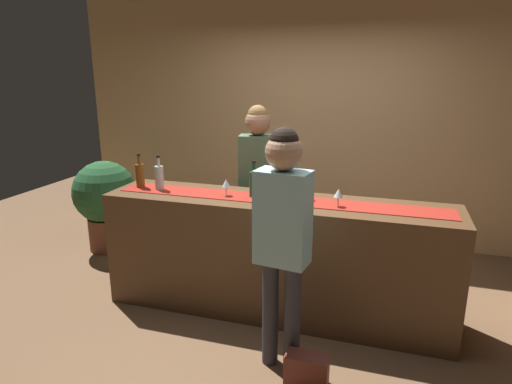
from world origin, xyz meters
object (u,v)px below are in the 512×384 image
object	(u,v)px
wine_glass_mid_counter	(226,184)
wine_bottle_green	(254,184)
customer_sipping	(283,227)
wine_bottle_amber	(140,175)
wine_glass_far_end	(338,194)
bartender	(258,174)
wine_glass_near_customer	(308,188)
wine_bottle_clear	(159,177)
handbag	(307,370)
potted_plant_tall	(105,199)

from	to	relation	value
wine_glass_mid_counter	wine_bottle_green	bearing A→B (deg)	10.56
wine_glass_mid_counter	customer_sipping	bearing A→B (deg)	-46.40
wine_bottle_amber	wine_glass_far_end	xyz separation A→B (m)	(1.74, -0.06, -0.01)
wine_glass_far_end	bartender	bearing A→B (deg)	142.81
wine_glass_near_customer	wine_bottle_green	bearing A→B (deg)	-175.34
wine_bottle_clear	wine_bottle_amber	world-z (taller)	same
wine_bottle_amber	handbag	xyz separation A→B (m)	(1.68, -0.86, -0.99)
wine_bottle_green	bartender	bearing A→B (deg)	104.02
wine_glass_far_end	customer_sipping	bearing A→B (deg)	-112.63
wine_bottle_clear	handbag	size ratio (longest dim) A/B	1.08
wine_glass_mid_counter	customer_sipping	size ratio (longest dim) A/B	0.09
wine_glass_near_customer	wine_bottle_amber	bearing A→B (deg)	-178.15
wine_bottle_clear	handbag	bearing A→B (deg)	-29.61
wine_glass_mid_counter	wine_bottle_clear	bearing A→B (deg)	178.88
wine_bottle_clear	wine_glass_far_end	distance (m)	1.54
bartender	customer_sipping	xyz separation A→B (m)	(0.56, -1.28, -0.02)
wine_bottle_amber	potted_plant_tall	xyz separation A→B (m)	(-0.94, 0.74, -0.51)
wine_bottle_clear	wine_bottle_amber	distance (m)	0.20
wine_glass_mid_counter	potted_plant_tall	xyz separation A→B (m)	(-1.76, 0.77, -0.50)
wine_bottle_amber	handbag	distance (m)	2.13
customer_sipping	potted_plant_tall	xyz separation A→B (m)	(-2.41, 1.45, -0.43)
wine_glass_mid_counter	wine_glass_far_end	bearing A→B (deg)	-1.84
bartender	handbag	world-z (taller)	bartender
handbag	wine_glass_far_end	bearing A→B (deg)	85.85
wine_bottle_amber	bartender	world-z (taller)	bartender
bartender	customer_sipping	size ratio (longest dim) A/B	1.02
wine_glass_near_customer	wine_glass_far_end	size ratio (longest dim) A/B	1.00
wine_glass_far_end	potted_plant_tall	bearing A→B (deg)	163.40
wine_glass_mid_counter	potted_plant_tall	distance (m)	1.99
wine_glass_far_end	customer_sipping	size ratio (longest dim) A/B	0.09
wine_bottle_clear	wine_glass_far_end	size ratio (longest dim) A/B	2.10
wine_glass_far_end	potted_plant_tall	distance (m)	2.84
wine_bottle_green	wine_bottle_amber	distance (m)	1.04
wine_bottle_green	wine_glass_far_end	world-z (taller)	wine_bottle_green
wine_bottle_amber	potted_plant_tall	distance (m)	1.30
wine_bottle_clear	wine_glass_far_end	bearing A→B (deg)	-1.55
wine_glass_far_end	handbag	size ratio (longest dim) A/B	0.51
wine_bottle_clear	wine_bottle_amber	xyz separation A→B (m)	(-0.20, 0.02, 0.00)
bartender	potted_plant_tall	world-z (taller)	bartender
potted_plant_tall	handbag	size ratio (longest dim) A/B	3.65
wine_bottle_clear	wine_bottle_green	world-z (taller)	same
wine_glass_far_end	handbag	world-z (taller)	wine_glass_far_end
wine_bottle_green	wine_glass_mid_counter	distance (m)	0.23
customer_sipping	bartender	bearing A→B (deg)	121.67
potted_plant_tall	customer_sipping	bearing A→B (deg)	-31.03
wine_bottle_clear	wine_glass_mid_counter	bearing A→B (deg)	-1.12
wine_bottle_clear	potted_plant_tall	distance (m)	1.46
wine_glass_far_end	customer_sipping	world-z (taller)	customer_sipping
wine_glass_near_customer	potted_plant_tall	bearing A→B (deg)	164.10
wine_glass_far_end	bartender	size ratio (longest dim) A/B	0.09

